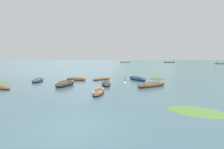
{
  "coord_description": "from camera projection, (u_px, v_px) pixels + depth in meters",
  "views": [
    {
      "loc": [
        2.68,
        -8.26,
        3.09
      ],
      "look_at": [
        -1.58,
        30.19,
        0.02
      ],
      "focal_mm": 30.45,
      "sensor_mm": 36.0,
      "label": 1
    }
  ],
  "objects": [
    {
      "name": "rowboat_1",
      "position": [
        38.0,
        80.0,
        26.43
      ],
      "size": [
        2.11,
        4.15,
        0.63
      ],
      "color": "navy",
      "rests_on": "ground"
    },
    {
      "name": "ferry_2",
      "position": [
        125.0,
        62.0,
        191.6
      ],
      "size": [
        9.9,
        6.09,
        2.54
      ],
      "color": "#4C3323",
      "rests_on": "ground"
    },
    {
      "name": "rowboat_7",
      "position": [
        76.0,
        79.0,
        28.11
      ],
      "size": [
        3.41,
        1.84,
        0.59
      ],
      "color": "#4C3323",
      "rests_on": "ground"
    },
    {
      "name": "rowboat_2",
      "position": [
        99.0,
        92.0,
        17.19
      ],
      "size": [
        1.05,
        3.82,
        0.53
      ],
      "color": "brown",
      "rests_on": "ground"
    },
    {
      "name": "ferry_0",
      "position": [
        169.0,
        62.0,
        186.45
      ],
      "size": [
        11.24,
        6.15,
        2.54
      ],
      "color": "#2D2826",
      "rests_on": "ground"
    },
    {
      "name": "rowboat_0",
      "position": [
        102.0,
        79.0,
        28.87
      ],
      "size": [
        2.92,
        3.36,
        0.44
      ],
      "color": "brown",
      "rests_on": "ground"
    },
    {
      "name": "mountain_1",
      "position": [
        73.0,
        33.0,
        2094.07
      ],
      "size": [
        1888.18,
        1888.18,
        585.59
      ],
      "primitive_type": "cone",
      "color": "slate",
      "rests_on": "ground"
    },
    {
      "name": "mountain_2",
      "position": [
        130.0,
        34.0,
        2131.6
      ],
      "size": [
        1582.09,
        1582.09,
        585.42
      ],
      "primitive_type": "cone",
      "color": "#56665B",
      "rests_on": "ground"
    },
    {
      "name": "weed_patch_0",
      "position": [
        157.0,
        79.0,
        29.86
      ],
      "size": [
        2.96,
        3.91,
        0.14
      ],
      "primitive_type": "ellipsoid",
      "rotation": [
        0.0,
        0.0,
        1.72
      ],
      "color": "#2D5628",
      "rests_on": "ground"
    },
    {
      "name": "mooring_buoy",
      "position": [
        125.0,
        83.0,
        24.23
      ],
      "size": [
        0.37,
        0.37,
        0.93
      ],
      "color": "silver",
      "rests_on": "ground"
    },
    {
      "name": "rowboat_5",
      "position": [
        65.0,
        84.0,
        22.27
      ],
      "size": [
        1.76,
        4.27,
        0.83
      ],
      "color": "#2D2826",
      "rests_on": "ground"
    },
    {
      "name": "rowboat_4",
      "position": [
        137.0,
        79.0,
        28.37
      ],
      "size": [
        3.18,
        4.65,
        0.74
      ],
      "color": "navy",
      "rests_on": "ground"
    },
    {
      "name": "ground_plane",
      "position": [
        133.0,
        60.0,
        1494.92
      ],
      "size": [
        6000.0,
        6000.0,
        0.0
      ],
      "primitive_type": "plane",
      "color": "#385660"
    },
    {
      "name": "weed_patch_1",
      "position": [
        195.0,
        111.0,
        11.37
      ],
      "size": [
        4.29,
        4.06,
        0.14
      ],
      "primitive_type": "ellipsoid",
      "rotation": [
        0.0,
        0.0,
        2.52
      ],
      "color": "#477033",
      "rests_on": "ground"
    },
    {
      "name": "mountain_3",
      "position": [
        207.0,
        37.0,
        2339.8
      ],
      "size": [
        2418.67,
        2418.67,
        557.31
      ],
      "primitive_type": "cone",
      "color": "#4C5B56",
      "rests_on": "ground"
    },
    {
      "name": "rowboat_3",
      "position": [
        152.0,
        85.0,
        21.55
      ],
      "size": [
        4.07,
        4.06,
        0.7
      ],
      "color": "#4C3323",
      "rests_on": "ground"
    },
    {
      "name": "rowboat_6",
      "position": [
        106.0,
        84.0,
        22.84
      ],
      "size": [
        1.67,
        4.05,
        0.61
      ],
      "color": "#2D2826",
      "rests_on": "ground"
    },
    {
      "name": "rowboat_8",
      "position": [
        0.0,
        87.0,
        19.89
      ],
      "size": [
        3.28,
        2.19,
        0.53
      ],
      "color": "brown",
      "rests_on": "ground"
    },
    {
      "name": "ferry_1",
      "position": [
        222.0,
        63.0,
        126.35
      ],
      "size": [
        9.18,
        4.46,
        2.54
      ],
      "color": "brown",
      "rests_on": "ground"
    }
  ]
}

